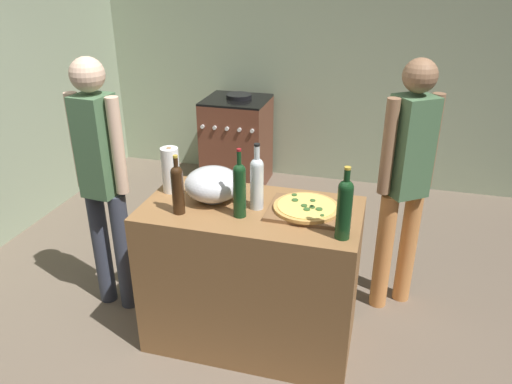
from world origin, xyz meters
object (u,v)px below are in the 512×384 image
Objects in this scene: paper_towel_roll at (171,170)px; wine_bottle_green at (239,188)px; mixing_bowl at (213,184)px; wine_bottle_dark at (257,181)px; person_in_red at (406,175)px; wine_bottle_amber at (344,207)px; person_in_stripes at (102,176)px; wine_bottle_clear at (178,188)px; stove at (237,142)px; pizza at (306,207)px.

paper_towel_roll is 0.51m from wine_bottle_green.
wine_bottle_dark reaches higher than mixing_bowl.
mixing_bowl is at bearing -152.44° from person_in_red.
wine_bottle_dark is 0.98× the size of wine_bottle_green.
person_in_stripes is (-1.47, 0.28, -0.12)m from wine_bottle_amber.
wine_bottle_clear is 0.35× the size of stove.
pizza is 0.22× the size of person_in_red.
wine_bottle_green is 0.40× the size of stove.
wine_bottle_green reaches higher than wine_bottle_dark.
wine_bottle_amber is 0.40× the size of stove.
person_in_stripes is (-0.99, 0.08, -0.12)m from wine_bottle_dark.
wine_bottle_green is at bearing -72.07° from stove.
paper_towel_roll is at bearing 175.68° from pizza.
person_in_stripes is at bearing 158.05° from wine_bottle_clear.
stove is at bearing 116.27° from pizza.
person_in_stripes is (-0.61, 0.24, -0.10)m from wine_bottle_clear.
wine_bottle_green reaches higher than mixing_bowl.
pizza is 0.33m from wine_bottle_amber.
person_in_stripes reaches higher than paper_towel_roll.
wine_bottle_dark is 1.00× the size of wine_bottle_amber.
pizza is 1.26m from person_in_stripes.
pizza is 0.38m from wine_bottle_green.
wine_bottle_green is (0.20, -0.15, 0.07)m from mixing_bowl.
wine_bottle_dark is 2.42m from stove.
person_in_red is (1.04, 0.54, -0.05)m from mixing_bowl.
mixing_bowl is 0.85× the size of wine_bottle_dark.
wine_bottle_dark is at bearing 61.29° from wine_bottle_green.
wine_bottle_amber reaches higher than paper_towel_roll.
wine_bottle_amber is (0.48, -0.20, 0.01)m from wine_bottle_dark.
stove is at bearing 110.20° from wine_bottle_dark.
wine_bottle_green is 0.23× the size of person_in_stripes.
wine_bottle_green is 2.50m from stove.
wine_bottle_green is 1.01× the size of wine_bottle_amber.
stove is at bearing 104.18° from mixing_bowl.
mixing_bowl is at bearing 58.56° from wine_bottle_clear.
wine_bottle_dark is 0.40× the size of stove.
wine_bottle_amber is at bearing -8.74° from wine_bottle_green.
wine_bottle_green is at bearing -118.71° from wine_bottle_dark.
paper_towel_roll is 0.73× the size of wine_bottle_amber.
pizza is at bearing 15.65° from wine_bottle_clear.
wine_bottle_green reaches higher than pizza.
mixing_bowl is 0.96× the size of wine_bottle_clear.
person_in_red is (1.58, -1.62, 0.49)m from stove.
person_in_red reaches higher than pizza.
person_in_red is at bearing 15.65° from person_in_stripes.
wine_bottle_dark is (0.26, -0.03, 0.07)m from mixing_bowl.
paper_towel_roll is 0.46m from person_in_stripes.
pizza is 0.95× the size of wine_bottle_dark.
wine_bottle_dark is at bearing -175.99° from pizza.
paper_towel_roll reaches higher than pizza.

